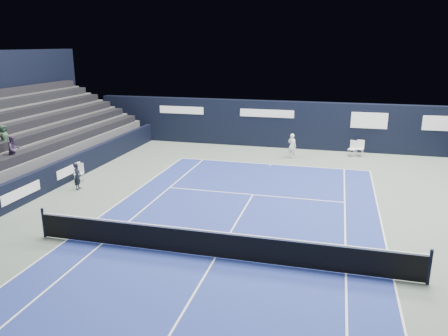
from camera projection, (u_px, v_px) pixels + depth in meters
The scene contains 12 objects.
ground at pixel (230, 233), 16.09m from camera, with size 48.00×48.00×0.00m, color #596A5D.
court_surface at pixel (215, 258), 14.23m from camera, with size 10.97×23.77×0.01m, color navy.
folding_chair_back_a at pixel (353, 146), 27.01m from camera, with size 0.57×0.58×0.99m.
folding_chair_back_b at pixel (360, 147), 27.08m from camera, with size 0.54×0.53×1.00m.
line_judge_chair at pixel (79, 171), 22.01m from camera, with size 0.51×0.50×0.95m.
line_judge at pixel (77, 176), 20.79m from camera, with size 0.47×0.31×1.30m, color black.
court_markings at pixel (215, 258), 14.22m from camera, with size 11.03×23.83×0.00m.
tennis_net at pixel (215, 244), 14.09m from camera, with size 12.90×0.10×1.10m.
back_sponsor_wall at pixel (282, 124), 29.16m from camera, with size 26.00×0.63×3.10m.
side_barrier_left at pixel (66, 170), 21.93m from camera, with size 0.33×22.00×1.20m.
spectator_stand at pixel (13, 136), 23.42m from camera, with size 6.00×18.00×6.40m.
tennis_player at pixel (292, 146), 26.51m from camera, with size 0.65×0.89×1.52m.
Camera 1 is at (3.52, -12.39, 6.71)m, focal length 35.00 mm.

